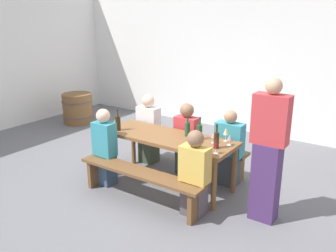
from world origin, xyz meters
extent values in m
plane|color=slate|center=(0.00, 0.00, 0.00)|extent=(24.00, 24.00, 0.00)
cube|color=white|center=(0.00, 3.13, 1.60)|extent=(14.00, 0.20, 3.20)
cube|color=brown|center=(0.00, 0.00, 0.72)|extent=(1.98, 0.72, 0.05)
cylinder|color=brown|center=(-0.91, -0.30, 0.35)|extent=(0.07, 0.07, 0.70)
cylinder|color=brown|center=(0.91, -0.30, 0.35)|extent=(0.07, 0.07, 0.70)
cylinder|color=brown|center=(-0.91, 0.30, 0.35)|extent=(0.07, 0.07, 0.70)
cylinder|color=brown|center=(0.91, 0.30, 0.35)|extent=(0.07, 0.07, 0.70)
cube|color=brown|center=(0.00, -0.66, 0.43)|extent=(1.88, 0.30, 0.04)
cube|color=brown|center=(-0.84, -0.66, 0.21)|extent=(0.06, 0.24, 0.41)
cube|color=brown|center=(0.84, -0.66, 0.21)|extent=(0.06, 0.24, 0.41)
cube|color=brown|center=(0.00, 0.66, 0.43)|extent=(1.88, 0.30, 0.04)
cube|color=brown|center=(-0.84, 0.66, 0.21)|extent=(0.06, 0.24, 0.41)
cube|color=brown|center=(0.84, 0.66, 0.21)|extent=(0.06, 0.24, 0.41)
cylinder|color=#332814|center=(0.79, -0.05, 0.86)|extent=(0.07, 0.07, 0.22)
cylinder|color=#332814|center=(0.79, -0.05, 1.02)|extent=(0.03, 0.03, 0.09)
cylinder|color=black|center=(0.79, -0.05, 1.07)|extent=(0.03, 0.03, 0.01)
cylinder|color=#332814|center=(-0.77, -0.20, 0.86)|extent=(0.08, 0.08, 0.22)
cylinder|color=#332814|center=(-0.77, -0.20, 1.02)|extent=(0.03, 0.03, 0.09)
cylinder|color=black|center=(-0.77, -0.20, 1.07)|extent=(0.03, 0.03, 0.01)
cylinder|color=#234C2D|center=(0.23, 0.16, 0.85)|extent=(0.08, 0.08, 0.20)
cylinder|color=#234C2D|center=(0.23, 0.16, 1.00)|extent=(0.03, 0.03, 0.09)
cylinder|color=black|center=(0.23, 0.16, 1.05)|extent=(0.03, 0.03, 0.01)
cylinder|color=#194723|center=(0.44, 0.14, 0.85)|extent=(0.07, 0.07, 0.20)
cylinder|color=#194723|center=(0.44, 0.14, 1.00)|extent=(0.02, 0.02, 0.10)
cylinder|color=black|center=(0.44, 0.14, 1.06)|extent=(0.03, 0.03, 0.01)
cylinder|color=silver|center=(0.67, 0.11, 0.75)|extent=(0.06, 0.06, 0.01)
cylinder|color=silver|center=(0.67, 0.11, 0.79)|extent=(0.01, 0.01, 0.07)
cone|color=#D18C93|center=(0.67, 0.11, 0.86)|extent=(0.07, 0.07, 0.07)
cylinder|color=silver|center=(0.88, -0.23, 0.75)|extent=(0.06, 0.06, 0.01)
cylinder|color=silver|center=(0.88, -0.23, 0.80)|extent=(0.01, 0.01, 0.09)
cone|color=maroon|center=(0.88, -0.23, 0.90)|extent=(0.06, 0.06, 0.10)
cylinder|color=silver|center=(0.65, -0.30, 0.75)|extent=(0.06, 0.06, 0.01)
cylinder|color=silver|center=(0.65, -0.30, 0.79)|extent=(0.01, 0.01, 0.07)
cone|color=beige|center=(0.65, -0.30, 0.87)|extent=(0.07, 0.07, 0.09)
cylinder|color=silver|center=(0.77, 0.27, 0.75)|extent=(0.06, 0.06, 0.01)
cylinder|color=silver|center=(0.77, 0.27, 0.80)|extent=(0.01, 0.01, 0.09)
cone|color=beige|center=(0.77, 0.27, 0.89)|extent=(0.07, 0.07, 0.10)
cylinder|color=silver|center=(0.89, 0.15, 0.75)|extent=(0.06, 0.06, 0.01)
cylinder|color=silver|center=(0.89, 0.15, 0.79)|extent=(0.01, 0.01, 0.06)
cone|color=#D18C93|center=(0.89, 0.15, 0.86)|extent=(0.06, 0.06, 0.08)
cube|color=#3C5472|center=(-0.77, -0.51, 0.23)|extent=(0.24, 0.24, 0.45)
cube|color=teal|center=(-0.77, -0.51, 0.70)|extent=(0.33, 0.20, 0.50)
sphere|color=beige|center=(-0.77, -0.51, 1.05)|extent=(0.20, 0.20, 0.20)
cube|color=#53494E|center=(0.75, -0.51, 0.23)|extent=(0.27, 0.24, 0.45)
cube|color=gold|center=(0.75, -0.51, 0.68)|extent=(0.36, 0.20, 0.45)
sphere|color=#846047|center=(0.75, -0.51, 1.00)|extent=(0.21, 0.21, 0.21)
cube|color=#3B4734|center=(-0.75, 0.51, 0.23)|extent=(0.28, 0.24, 0.45)
cube|color=silver|center=(-0.75, 0.51, 0.71)|extent=(0.38, 0.20, 0.51)
sphere|color=beige|center=(-0.75, 0.51, 1.07)|extent=(0.20, 0.20, 0.20)
cube|color=#3A4C47|center=(0.00, 0.51, 0.23)|extent=(0.28, 0.24, 0.45)
cube|color=#C6383D|center=(0.00, 0.51, 0.68)|extent=(0.37, 0.20, 0.46)
sphere|color=#846047|center=(0.00, 0.51, 1.02)|extent=(0.21, 0.21, 0.21)
cube|color=#3A4649|center=(0.73, 0.51, 0.23)|extent=(0.30, 0.24, 0.45)
cube|color=teal|center=(0.73, 0.51, 0.70)|extent=(0.40, 0.20, 0.49)
sphere|color=#A87A5B|center=(0.73, 0.51, 1.04)|extent=(0.18, 0.18, 0.18)
cube|color=#482C60|center=(1.50, -0.11, 0.49)|extent=(0.31, 0.24, 0.98)
cube|color=#C6383D|center=(1.50, -0.11, 1.27)|extent=(0.41, 0.20, 0.58)
sphere|color=tan|center=(1.50, -0.11, 1.66)|extent=(0.19, 0.19, 0.19)
cylinder|color=brown|center=(-3.54, 1.43, 0.34)|extent=(0.68, 0.68, 0.69)
torus|color=#4C4C51|center=(-3.54, 1.43, 0.52)|extent=(0.71, 0.71, 0.02)
torus|color=#4C4C51|center=(-3.54, 1.43, 0.17)|extent=(0.71, 0.71, 0.02)
camera|label=1|loc=(2.76, -3.99, 2.40)|focal=38.21mm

